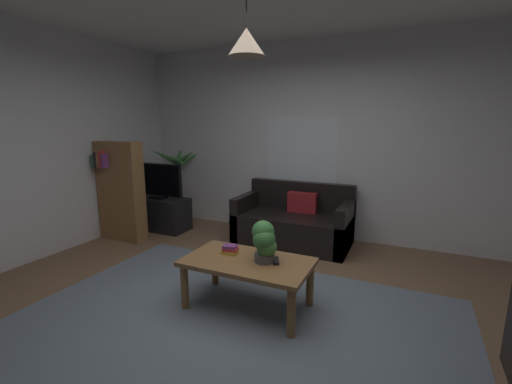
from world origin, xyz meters
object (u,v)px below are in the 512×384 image
Objects in this scene: coffee_table at (248,267)px; potted_palm_corner at (179,187)px; potted_plant_on_table at (264,241)px; pendant_lamp at (246,42)px; book_on_table_1 at (230,249)px; tv_stand at (160,214)px; couch_under_window at (294,224)px; book_on_table_0 at (230,252)px; bookshelf_corner at (120,190)px; book_on_table_2 at (230,246)px; tv at (158,181)px; remote_on_table_0 at (276,261)px.

potted_palm_corner is at bearing 138.38° from coffee_table.
pendant_lamp is at bearing -168.45° from potted_plant_on_table.
book_on_table_1 reaches higher than tv_stand.
potted_palm_corner reaches higher than couch_under_window.
coffee_table is at bearing -168.45° from potted_plant_on_table.
potted_palm_corner is at bearing 173.37° from couch_under_window.
couch_under_window is at bearing 88.44° from book_on_table_0.
bookshelf_corner is 2.25× the size of pendant_lamp.
couch_under_window is 1.17× the size of potted_palm_corner.
book_on_table_2 is at bearing -20.87° from bookshelf_corner.
book_on_table_0 is 0.16× the size of tv.
coffee_table is 8.62× the size of book_on_table_1.
tv is at bearing -90.00° from tv_stand.
tv_stand is at bearing 90.00° from tv.
potted_plant_on_table reaches higher than book_on_table_1.
potted_plant_on_table is at bearing -18.95° from bookshelf_corner.
pendant_lamp is at bearing -18.04° from book_on_table_2.
tv_stand is at bearing 72.44° from bookshelf_corner.
potted_plant_on_table is at bearing -4.76° from book_on_table_0.
potted_plant_on_table is (0.32, -1.76, 0.37)m from couch_under_window.
pendant_lamp reaches higher than tv_stand.
bookshelf_corner is (-2.29, -0.86, 0.44)m from couch_under_window.
tv is (0.00, -0.02, 0.53)m from tv_stand.
tv is (-2.06, 1.42, 0.26)m from book_on_table_2.
remote_on_table_0 is at bearing -29.45° from tv.
potted_plant_on_table is (0.37, -0.04, 0.13)m from book_on_table_2.
book_on_table_1 is at bearing -91.43° from couch_under_window.
couch_under_window is 10.92× the size of book_on_table_0.
book_on_table_0 is 0.88× the size of remote_on_table_0.
potted_palm_corner is at bearing 136.52° from book_on_table_2.
tv_stand reaches higher than remote_on_table_0.
potted_palm_corner is 1.13m from bookshelf_corner.
couch_under_window is at bearing 95.44° from pendant_lamp.
book_on_table_2 is 2.41m from bookshelf_corner.
remote_on_table_0 is at bearing -29.82° from tv_stand.
potted_palm_corner is (-0.02, 0.55, -0.19)m from tv.
tv_stand is at bearing 145.03° from book_on_table_1.
tv is (-2.06, 1.43, 0.31)m from book_on_table_0.
couch_under_window reaches higher than book_on_table_2.
tv_stand is (-2.43, 1.48, -0.40)m from potted_plant_on_table.
bookshelf_corner is at bearing 159.13° from book_on_table_2.
bookshelf_corner reaches higher than tv_stand.
remote_on_table_0 is 2.91m from tv_stand.
tv reaches higher than book_on_table_0.
potted_palm_corner reaches higher than coffee_table.
tv_stand is (-2.06, 1.45, -0.22)m from book_on_table_0.
book_on_table_0 is 0.10× the size of bookshelf_corner.
coffee_table is 0.25m from book_on_table_1.
potted_palm_corner reaches higher than tv.
book_on_table_2 reaches higher than tv_stand.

